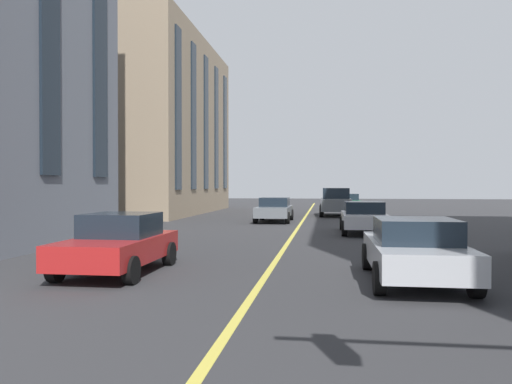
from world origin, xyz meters
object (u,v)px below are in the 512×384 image
object	(u,v)px
car_white_parked_a	(364,217)
car_grey_oncoming	(336,202)
car_grey_far	(274,209)
car_green_trailing	(348,202)
car_silver_near	(414,249)
car_red_parked_b	(119,243)

from	to	relation	value
car_white_parked_a	car_grey_oncoming	xyz separation A→B (m)	(12.28, 0.97, 0.27)
car_white_parked_a	car_grey_far	xyz separation A→B (m)	(6.31, 4.51, 0.00)
car_green_trailing	car_white_parked_a	xyz separation A→B (m)	(-19.86, 0.17, 0.00)
car_grey_far	car_white_parked_a	bearing A→B (deg)	-144.43
car_silver_near	car_white_parked_a	world-z (taller)	same
car_grey_far	car_silver_near	bearing A→B (deg)	-164.58
car_white_parked_a	car_grey_far	distance (m)	7.76
car_silver_near	car_grey_far	size ratio (longest dim) A/B	1.00
car_red_parked_b	car_grey_far	size ratio (longest dim) A/B	0.89
car_grey_oncoming	car_grey_far	size ratio (longest dim) A/B	1.07
car_grey_oncoming	car_grey_far	xyz separation A→B (m)	(-5.97, 3.55, -0.27)
car_green_trailing	car_grey_oncoming	bearing A→B (deg)	171.44
car_green_trailing	car_grey_far	bearing A→B (deg)	160.92
car_green_trailing	car_red_parked_b	xyz separation A→B (m)	(-30.63, 6.63, -0.00)
car_grey_oncoming	car_red_parked_b	bearing A→B (deg)	166.61
car_grey_oncoming	car_grey_far	world-z (taller)	car_grey_oncoming
car_red_parked_b	car_white_parked_a	bearing A→B (deg)	-30.93
car_silver_near	car_grey_oncoming	distance (m)	23.34
car_white_parked_a	car_grey_oncoming	bearing A→B (deg)	4.51
car_grey_oncoming	car_silver_near	bearing A→B (deg)	-176.97
car_white_parked_a	car_grey_oncoming	size ratio (longest dim) A/B	0.94
car_grey_far	car_red_parked_b	bearing A→B (deg)	173.52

